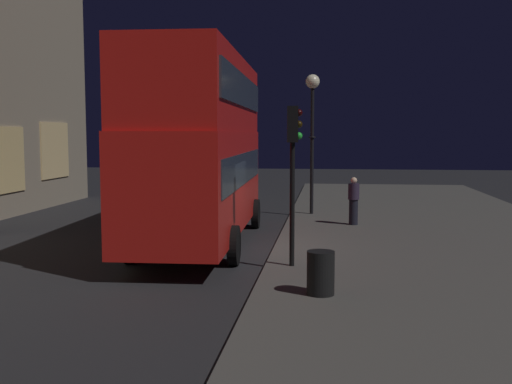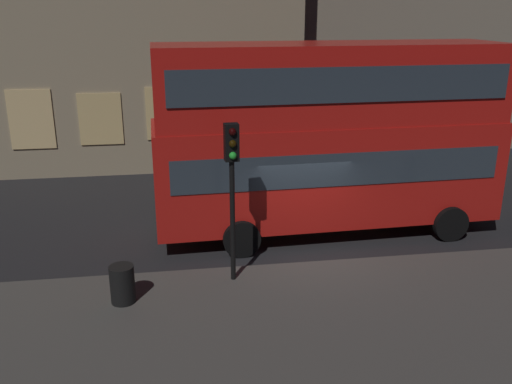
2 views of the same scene
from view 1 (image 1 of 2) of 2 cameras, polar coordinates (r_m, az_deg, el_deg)
ground_plane at (r=16.90m, az=-1.16°, el=-5.69°), size 80.00×80.00×0.00m
sidewalk_slab at (r=17.06m, az=18.17°, el=-5.66°), size 44.00×9.72×0.12m
double_decker_bus at (r=17.77m, az=-5.28°, el=4.75°), size 10.01×3.11×5.46m
traffic_light_near_kerb at (r=14.35m, az=3.52°, el=3.83°), size 0.34×0.37×3.81m
traffic_light_far_side at (r=28.99m, az=-7.04°, el=4.69°), size 0.36×0.39×4.01m
street_lamp at (r=23.93m, az=5.33°, el=7.90°), size 0.55×0.55×5.46m
pedestrian at (r=21.30m, az=9.17°, el=-0.81°), size 0.39×0.39×1.66m
litter_bin at (r=12.09m, az=6.10°, el=-7.58°), size 0.55×0.55×0.87m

